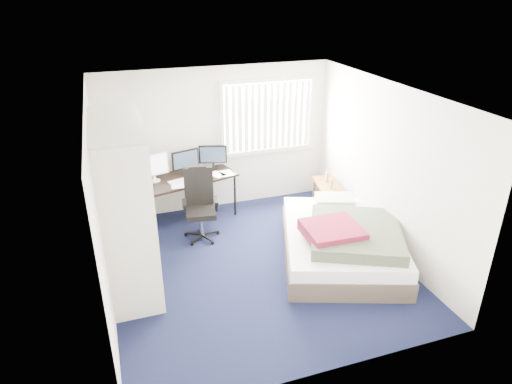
{
  "coord_description": "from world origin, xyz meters",
  "views": [
    {
      "loc": [
        -1.79,
        -5.24,
        3.75
      ],
      "look_at": [
        0.13,
        0.4,
        0.98
      ],
      "focal_mm": 32.0,
      "sensor_mm": 36.0,
      "label": 1
    }
  ],
  "objects_px": {
    "desk": "(186,175)",
    "bed": "(342,241)",
    "office_chair": "(200,211)",
    "nightstand": "(328,187)"
  },
  "relations": [
    {
      "from": "desk",
      "to": "bed",
      "type": "bearing_deg",
      "value": -46.09
    },
    {
      "from": "office_chair",
      "to": "bed",
      "type": "relative_size",
      "value": 0.45
    },
    {
      "from": "desk",
      "to": "bed",
      "type": "distance_m",
      "value": 2.78
    },
    {
      "from": "desk",
      "to": "nightstand",
      "type": "relative_size",
      "value": 2.14
    },
    {
      "from": "nightstand",
      "to": "desk",
      "type": "bearing_deg",
      "value": 168.38
    },
    {
      "from": "nightstand",
      "to": "bed",
      "type": "height_order",
      "value": "bed"
    },
    {
      "from": "desk",
      "to": "bed",
      "type": "relative_size",
      "value": 0.67
    },
    {
      "from": "desk",
      "to": "nightstand",
      "type": "xyz_separation_m",
      "value": [
        2.39,
        -0.49,
        -0.36
      ]
    },
    {
      "from": "bed",
      "to": "desk",
      "type": "bearing_deg",
      "value": 133.91
    },
    {
      "from": "bed",
      "to": "office_chair",
      "type": "bearing_deg",
      "value": 143.87
    }
  ]
}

